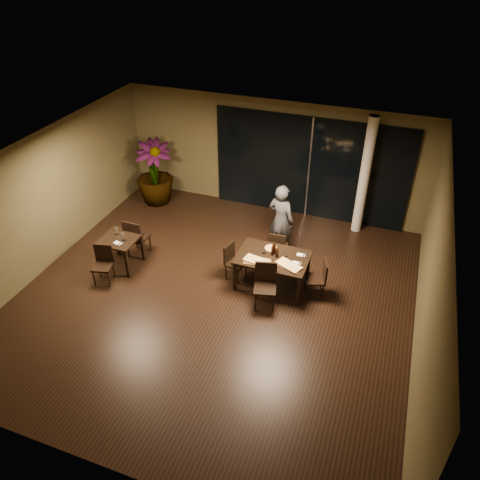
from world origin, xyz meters
The scene contains 33 objects.
ground centered at (0.00, 0.00, 0.00)m, with size 8.00×8.00×0.00m, color black.
wall_back centered at (0.00, 4.05, 1.50)m, with size 8.00×0.10×3.00m, color brown.
wall_front centered at (0.00, -4.05, 1.50)m, with size 8.00×0.10×3.00m, color brown.
wall_left centered at (-4.05, 0.00, 1.50)m, with size 0.10×8.00×3.00m, color brown.
wall_right centered at (4.05, 0.00, 1.50)m, with size 0.10×8.00×3.00m, color brown.
ceiling centered at (0.00, 0.00, 3.02)m, with size 8.00×8.00×0.04m, color silver.
window_panel centered at (1.00, 3.96, 1.35)m, with size 5.00×0.06×2.70m, color black.
column centered at (2.40, 3.65, 1.50)m, with size 0.24×0.24×3.00m, color silver.
main_table centered at (1.00, 0.80, 0.68)m, with size 1.50×1.00×0.75m.
side_table centered at (-2.40, 0.30, 0.62)m, with size 0.80×0.80×0.75m.
chair_main_far centered at (0.89, 1.59, 0.47)m, with size 0.41×0.41×0.84m.
chair_main_near centered at (1.04, 0.19, 0.53)m, with size 0.54×0.54×0.96m.
chair_main_left centered at (0.12, 0.76, 0.47)m, with size 0.47×0.47×0.84m.
chair_main_right centered at (2.01, 0.81, 0.49)m, with size 0.51×0.51×0.87m.
chair_side_far centered at (-2.27, 0.73, 0.55)m, with size 0.46×0.46×0.99m.
chair_side_near centered at (-2.48, -0.28, 0.48)m, with size 0.48×0.48×0.86m.
diner centered at (0.82, 2.02, 0.89)m, with size 0.60×0.40×1.78m, color #2D2F32.
potted_plant centered at (-3.09, 3.20, 0.89)m, with size 0.97×0.97×1.78m, color #22511B.
pizza_board_left centered at (0.74, 0.52, 0.76)m, with size 0.55×0.28×0.01m, color #4D3318.
pizza_board_right centered at (1.40, 0.60, 0.76)m, with size 0.56×0.28×0.01m, color #462B16.
oblong_pizza_left centered at (0.74, 0.52, 0.77)m, with size 0.52×0.24×0.02m, color maroon, non-canonical shape.
oblong_pizza_right centered at (1.40, 0.60, 0.77)m, with size 0.51×0.24×0.02m, color #680F09, non-canonical shape.
round_pizza centered at (0.89, 1.06, 0.76)m, with size 0.28×0.28×0.01m, color #AD3113.
bottle_a centered at (0.97, 0.85, 0.89)m, with size 0.06×0.06×0.27m, color black, non-canonical shape.
bottle_b centered at (1.08, 0.82, 0.89)m, with size 0.06×0.06×0.28m, color black, non-canonical shape.
bottle_c centered at (0.99, 0.93, 0.89)m, with size 0.06×0.06×0.29m, color black, non-canonical shape.
tumbler_left centered at (0.79, 0.86, 0.80)m, with size 0.08×0.08×0.09m, color white.
tumbler_right centered at (1.23, 0.88, 0.80)m, with size 0.08×0.08×0.10m, color white.
napkin_near centered at (1.53, 0.74, 0.76)m, with size 0.18×0.10×0.01m, color white.
napkin_far centered at (1.55, 1.05, 0.76)m, with size 0.18×0.10×0.01m, color white.
wine_glass_a centered at (-2.53, 0.40, 0.84)m, with size 0.08×0.08×0.17m, color white, non-canonical shape.
wine_glass_b centered at (-2.26, 0.25, 0.85)m, with size 0.09×0.09×0.20m, color white, non-canonical shape.
side_napkin centered at (-2.32, 0.10, 0.76)m, with size 0.18×0.11×0.01m, color silver.
Camera 1 is at (3.05, -6.84, 6.57)m, focal length 35.00 mm.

